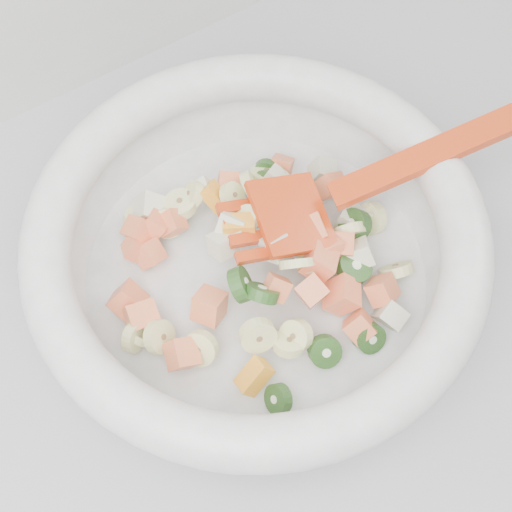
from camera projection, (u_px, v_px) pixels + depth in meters
counter at (242, 456)px, 1.03m from camera, size 2.00×0.60×0.90m
mixing_bowl at (257, 251)px, 0.60m from camera, size 0.46×0.35×0.13m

